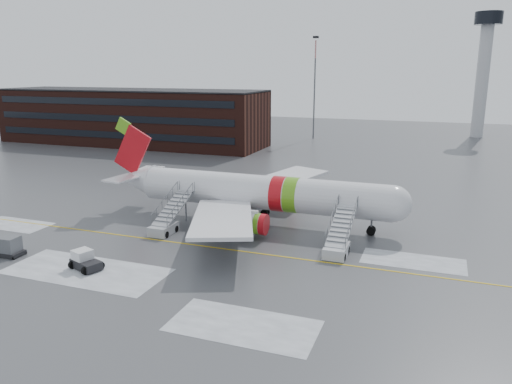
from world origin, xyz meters
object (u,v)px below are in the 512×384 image
at_px(pushback_tug, 85,261).
at_px(uld_container, 10,247).
at_px(airstair_fwd, 338,242).
at_px(airstair_aft, 167,222).
at_px(airliner, 254,192).

height_order(pushback_tug, uld_container, uld_container).
xyz_separation_m(airstair_fwd, airstair_aft, (-18.14, 0.00, 0.00)).
bearing_deg(airstair_fwd, airstair_aft, 180.00).
height_order(airstair_aft, pushback_tug, airstair_aft).
xyz_separation_m(airliner, pushback_tug, (-8.92, -17.74, -2.70)).
height_order(airliner, airstair_fwd, airliner).
bearing_deg(airstair_fwd, uld_container, -158.55).
bearing_deg(airstair_aft, pushback_tug, -97.87).
relative_size(airliner, airstair_fwd, 4.55).
bearing_deg(airstair_aft, airstair_fwd, 0.00).
distance_m(airstair_fwd, uld_container, 30.26).
xyz_separation_m(airstair_fwd, uld_container, (-28.17, -11.07, -0.22)).
bearing_deg(pushback_tug, uld_container, 179.05).
relative_size(airstair_fwd, airstair_aft, 1.00).
bearing_deg(airliner, pushback_tug, -116.70).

